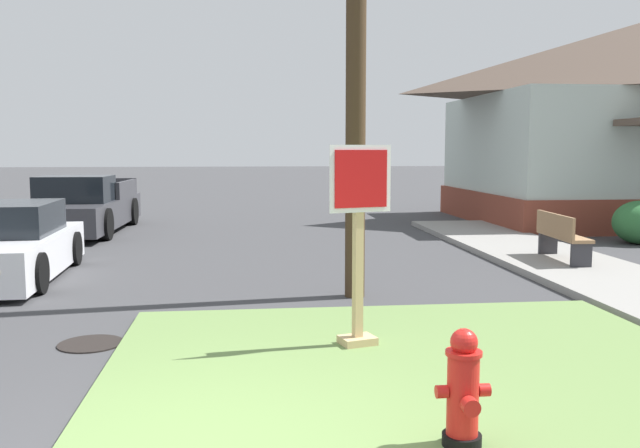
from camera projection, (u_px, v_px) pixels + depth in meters
name	position (u px, v px, depth m)	size (l,w,h in m)	color
grass_corner_patch	(419.00, 372.00, 6.33)	(5.90, 5.09, 0.08)	#668447
sidewalk_strip	(604.00, 278.00, 10.87)	(2.20, 16.54, 0.12)	gray
fire_hydrant	(463.00, 391.00, 4.64)	(0.38, 0.34, 0.83)	black
stop_sign	(359.00, 251.00, 7.00)	(0.67, 0.37, 2.09)	tan
manhole_cover	(91.00, 344.00, 7.38)	(0.70, 0.70, 0.02)	black
parked_sedan_white	(4.00, 246.00, 11.05)	(2.00, 4.16, 1.25)	silver
pickup_truck_charcoal	(83.00, 209.00, 17.22)	(2.13, 5.54, 1.48)	#38383D
street_bench	(561.00, 234.00, 12.22)	(0.51, 1.66, 0.85)	#93704C
corner_house	(635.00, 121.00, 19.89)	(10.11, 8.51, 5.79)	brown
shrub_near_porch	(640.00, 222.00, 15.16)	(1.19, 1.19, 0.98)	#2D6835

